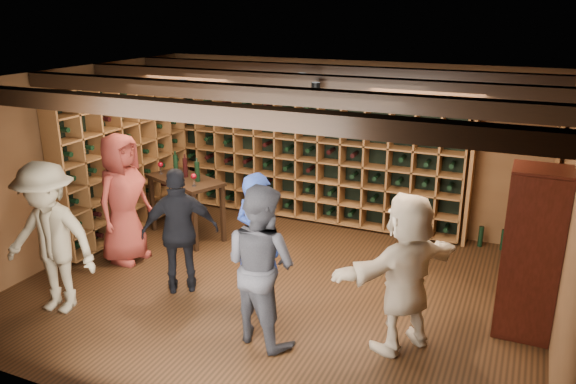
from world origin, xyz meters
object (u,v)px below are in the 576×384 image
at_px(display_cabinet, 530,256).
at_px(man_grey_suit, 261,265).
at_px(guest_khaki, 50,238).
at_px(guest_woman_black, 180,231).
at_px(tasting_table, 185,185).
at_px(man_blue_shirt, 258,243).
at_px(guest_red_floral, 123,198).
at_px(guest_beige, 406,273).

xyz_separation_m(display_cabinet, man_grey_suit, (-2.42, -1.21, -0.03)).
bearing_deg(guest_khaki, man_grey_suit, 2.44).
relative_size(display_cabinet, guest_woman_black, 1.16).
relative_size(guest_khaki, tasting_table, 1.31).
relative_size(man_blue_shirt, tasting_table, 1.22).
bearing_deg(guest_khaki, guest_woman_black, 34.94).
bearing_deg(man_grey_suit, guest_woman_black, -5.15).
relative_size(guest_woman_black, tasting_table, 1.15).
bearing_deg(guest_red_floral, guest_woman_black, -107.62).
bearing_deg(man_grey_suit, display_cabinet, -136.38).
height_order(guest_woman_black, tasting_table, guest_woman_black).
xyz_separation_m(man_blue_shirt, guest_khaki, (-2.06, -0.93, 0.06)).
height_order(man_grey_suit, guest_beige, man_grey_suit).
height_order(guest_khaki, guest_beige, guest_khaki).
relative_size(man_grey_suit, tasting_table, 1.26).
bearing_deg(tasting_table, guest_red_floral, -83.25).
xyz_separation_m(man_grey_suit, guest_beige, (1.34, 0.43, -0.02)).
bearing_deg(guest_khaki, guest_beige, 5.49).
xyz_separation_m(display_cabinet, tasting_table, (-4.64, 0.78, -0.07)).
distance_m(guest_red_floral, tasting_table, 1.06).
xyz_separation_m(man_grey_suit, guest_red_floral, (-2.49, 0.96, 0.04)).
bearing_deg(man_blue_shirt, guest_beige, -168.45).
height_order(guest_khaki, tasting_table, guest_khaki).
height_order(display_cabinet, man_blue_shirt, display_cabinet).
relative_size(guest_woman_black, guest_beige, 0.93).
xyz_separation_m(guest_khaki, guest_beige, (3.70, 0.83, -0.05)).
xyz_separation_m(guest_khaki, tasting_table, (0.14, 2.39, -0.07)).
relative_size(guest_red_floral, guest_woman_black, 1.15).
relative_size(display_cabinet, guest_khaki, 1.02).
height_order(guest_woman_black, guest_beige, guest_beige).
relative_size(display_cabinet, tasting_table, 1.33).
bearing_deg(man_blue_shirt, guest_woman_black, 14.46).
xyz_separation_m(man_grey_suit, tasting_table, (-2.22, 1.99, -0.05)).
height_order(display_cabinet, man_grey_suit, display_cabinet).
relative_size(display_cabinet, man_grey_suit, 1.06).
bearing_deg(display_cabinet, man_blue_shirt, -166.02).
xyz_separation_m(man_blue_shirt, tasting_table, (-1.92, 1.46, -0.02)).
bearing_deg(man_blue_shirt, display_cabinet, -151.00).
bearing_deg(display_cabinet, guest_beige, -144.27).
bearing_deg(display_cabinet, guest_red_floral, -177.16).
xyz_separation_m(guest_beige, tasting_table, (-3.56, 1.56, -0.03)).
bearing_deg(man_grey_suit, guest_beige, -145.08).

